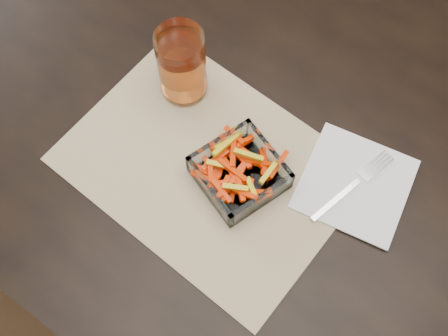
# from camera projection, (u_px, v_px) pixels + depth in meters

# --- Properties ---
(dining_table) EXTENTS (1.60, 0.90, 0.75)m
(dining_table) POSITION_uv_depth(u_px,v_px,m) (290.00, 175.00, 1.02)
(dining_table) COLOR black
(dining_table) RESTS_ON ground
(placemat) EXTENTS (0.47, 0.35, 0.00)m
(placemat) POSITION_uv_depth(u_px,v_px,m) (208.00, 166.00, 0.93)
(placemat) COLOR tan
(placemat) RESTS_ON dining_table
(glass_bowl) EXTENTS (0.16, 0.16, 0.05)m
(glass_bowl) POSITION_uv_depth(u_px,v_px,m) (239.00, 174.00, 0.90)
(glass_bowl) COLOR white
(glass_bowl) RESTS_ON placemat
(tumbler) EXTENTS (0.08, 0.08, 0.14)m
(tumbler) POSITION_uv_depth(u_px,v_px,m) (182.00, 66.00, 0.92)
(tumbler) COLOR white
(tumbler) RESTS_ON placemat
(napkin) EXTENTS (0.20, 0.20, 0.00)m
(napkin) POSITION_uv_depth(u_px,v_px,m) (355.00, 184.00, 0.91)
(napkin) COLOR white
(napkin) RESTS_ON placemat
(fork) EXTENTS (0.06, 0.17, 0.00)m
(fork) POSITION_uv_depth(u_px,v_px,m) (355.00, 184.00, 0.91)
(fork) COLOR silver
(fork) RESTS_ON napkin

